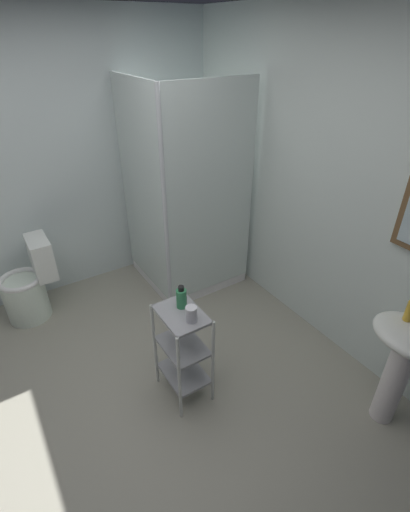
{
  "coord_description": "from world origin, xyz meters",
  "views": [
    {
      "loc": [
        1.65,
        -0.39,
        2.3
      ],
      "look_at": [
        -0.09,
        0.73,
        1.03
      ],
      "focal_mm": 25.91,
      "sensor_mm": 36.0,
      "label": 1
    }
  ],
  "objects": [
    {
      "name": "toilet",
      "position": [
        -1.48,
        -0.27,
        0.31
      ],
      "size": [
        0.37,
        0.49,
        0.76
      ],
      "color": "white",
      "rests_on": "ground_plane"
    },
    {
      "name": "wall_back",
      "position": [
        0.01,
        1.85,
        1.25
      ],
      "size": [
        4.2,
        0.14,
        2.5
      ],
      "color": "silver",
      "rests_on": "ground_plane"
    },
    {
      "name": "wall_left",
      "position": [
        -1.85,
        0.0,
        1.25
      ],
      "size": [
        0.1,
        4.2,
        2.5
      ],
      "primitive_type": "cube",
      "color": "silver",
      "rests_on": "ground_plane"
    },
    {
      "name": "hand_soap_bottle",
      "position": [
        0.88,
        1.55,
        0.88
      ],
      "size": [
        0.05,
        0.05,
        0.17
      ],
      "color": "gold",
      "rests_on": "pedestal_sink"
    },
    {
      "name": "storage_cart",
      "position": [
        0.02,
        0.47,
        0.44
      ],
      "size": [
        0.38,
        0.28,
        0.74
      ],
      "color": "silver",
      "rests_on": "ground_plane"
    },
    {
      "name": "pedestal_sink",
      "position": [
        0.95,
        1.52,
        0.58
      ],
      "size": [
        0.46,
        0.37,
        0.81
      ],
      "color": "white",
      "rests_on": "ground_plane"
    },
    {
      "name": "body_wash_bottle_green",
      "position": [
        -0.03,
        0.51,
        0.81
      ],
      "size": [
        0.07,
        0.07,
        0.16
      ],
      "color": "#338A54",
      "rests_on": "storage_cart"
    },
    {
      "name": "ground_plane",
      "position": [
        0.0,
        0.0,
        -0.01
      ],
      "size": [
        4.2,
        4.2,
        0.02
      ],
      "primitive_type": "cube",
      "color": "gray"
    },
    {
      "name": "rinse_cup",
      "position": [
        0.12,
        0.49,
        0.79
      ],
      "size": [
        0.07,
        0.07,
        0.11
      ],
      "primitive_type": "cylinder",
      "color": "silver",
      "rests_on": "storage_cart"
    },
    {
      "name": "shower_stall",
      "position": [
        -1.21,
        1.18,
        0.46
      ],
      "size": [
        0.92,
        0.92,
        2.0
      ],
      "color": "white",
      "rests_on": "ground_plane"
    }
  ]
}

